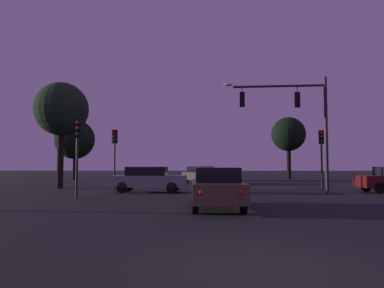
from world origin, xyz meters
The scene contains 11 objects.
ground_plane centered at (0.00, 24.50, 0.00)m, with size 168.00×168.00×0.00m, color black.
traffic_signal_mast_arm centered at (4.95, 16.07, 4.73)m, with size 6.11×0.71×6.86m.
traffic_light_corner_left centered at (-6.40, 18.26, 2.81)m, with size 0.35×0.38×3.95m.
traffic_light_corner_right centered at (7.19, 18.40, 2.79)m, with size 0.33×0.37×3.91m.
traffic_light_median centered at (-6.78, 11.96, 2.74)m, with size 0.35×0.38×3.85m.
car_nearside_lane centered at (-0.25, 8.06, 0.80)m, with size 1.88×4.70×1.52m.
car_crossing_left centered at (-3.85, 16.17, 0.79)m, with size 4.50×1.89×1.52m.
car_far_lane centered at (-0.64, 26.62, 0.79)m, with size 3.56×4.65×1.52m.
tree_behind_sign centered at (-10.59, 19.92, 5.54)m, with size 3.79×3.79×7.49m.
tree_left_far centered at (10.00, 38.31, 5.32)m, with size 4.08×4.08×7.41m.
tree_center_horizon centered at (-14.63, 34.79, 4.51)m, with size 4.40×4.40×6.72m.
Camera 1 is at (-0.95, -5.68, 1.59)m, focal length 34.30 mm.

